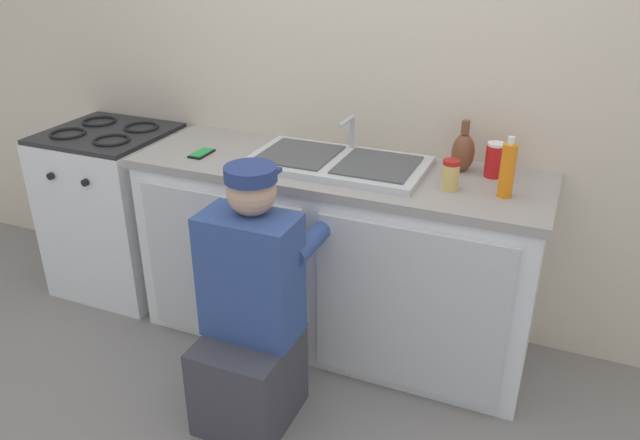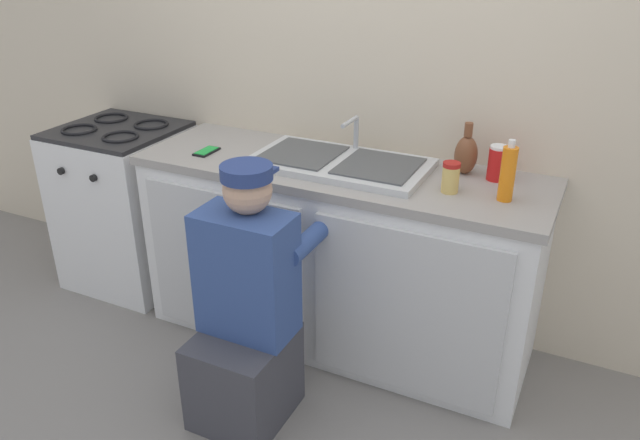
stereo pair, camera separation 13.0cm
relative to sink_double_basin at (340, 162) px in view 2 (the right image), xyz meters
The scene contains 12 objects.
ground_plane 0.98m from the sink_double_basin, 90.00° to the right, with size 12.00×12.00×0.00m, color gray.
back_wall 0.47m from the sink_double_basin, 90.00° to the left, with size 6.00×0.10×2.50m, color beige.
counter_cabinet 0.50m from the sink_double_basin, 90.00° to the right, with size 1.86×0.62×0.87m.
countertop 0.04m from the sink_double_basin, 90.00° to the right, with size 1.90×0.62×0.04m, color #9E9993.
sink_double_basin is the anchor object (origin of this frame).
stove_range 1.40m from the sink_double_basin, behind, with size 0.63×0.62×0.93m.
plumber_person 0.82m from the sink_double_basin, 99.47° to the right, with size 0.42×0.61×1.10m.
cell_phone 0.66m from the sink_double_basin, behind, with size 0.07×0.14×0.01m.
vase_decorative 0.56m from the sink_double_basin, 16.77° to the left, with size 0.10×0.10×0.23m.
soap_bottle_orange 0.75m from the sink_double_basin, ahead, with size 0.06×0.06×0.25m.
condiment_jar 0.53m from the sink_double_basin, ahead, with size 0.07×0.07×0.13m.
soda_cup_red 0.69m from the sink_double_basin, 12.29° to the left, with size 0.08×0.08×0.15m.
Camera 2 is at (1.08, -2.12, 1.91)m, focal length 35.00 mm.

